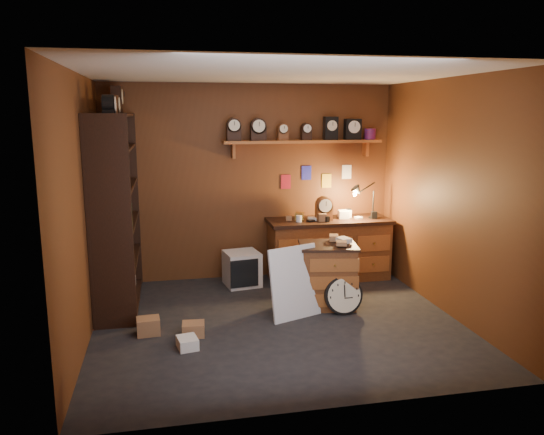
{
  "coord_description": "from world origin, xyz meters",
  "views": [
    {
      "loc": [
        -1.18,
        -5.46,
        2.29
      ],
      "look_at": [
        0.01,
        0.35,
        1.13
      ],
      "focal_mm": 35.0,
      "sensor_mm": 36.0,
      "label": 1
    }
  ],
  "objects_px": {
    "workbench": "(329,245)",
    "big_round_clock": "(343,295)",
    "shelving_unit": "(113,203)",
    "low_cabinet": "(328,272)"
  },
  "relations": [
    {
      "from": "shelving_unit",
      "to": "low_cabinet",
      "type": "relative_size",
      "value": 3.0
    },
    {
      "from": "low_cabinet",
      "to": "shelving_unit",
      "type": "bearing_deg",
      "value": 176.79
    },
    {
      "from": "shelving_unit",
      "to": "big_round_clock",
      "type": "distance_m",
      "value": 2.93
    },
    {
      "from": "shelving_unit",
      "to": "big_round_clock",
      "type": "xyz_separation_m",
      "value": [
        2.6,
        -0.86,
        -1.03
      ]
    },
    {
      "from": "workbench",
      "to": "big_round_clock",
      "type": "height_order",
      "value": "workbench"
    },
    {
      "from": "big_round_clock",
      "to": "workbench",
      "type": "bearing_deg",
      "value": 79.8
    },
    {
      "from": "workbench",
      "to": "low_cabinet",
      "type": "bearing_deg",
      "value": -108.16
    },
    {
      "from": "shelving_unit",
      "to": "low_cabinet",
      "type": "xyz_separation_m",
      "value": [
        2.49,
        -0.57,
        -0.84
      ]
    },
    {
      "from": "workbench",
      "to": "shelving_unit",
      "type": "bearing_deg",
      "value": -170.13
    },
    {
      "from": "low_cabinet",
      "to": "workbench",
      "type": "bearing_deg",
      "value": 81.51
    }
  ]
}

